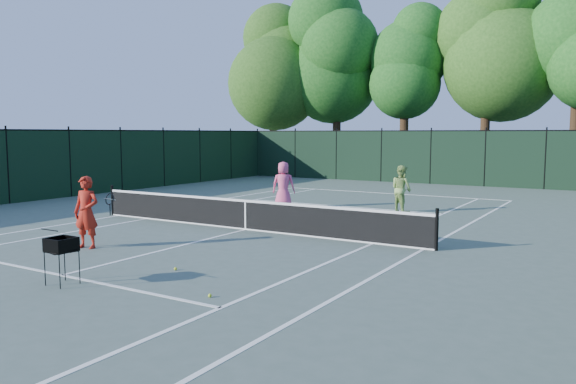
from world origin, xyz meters
The scene contains 22 objects.
ground centered at (0.00, 0.00, 0.00)m, with size 90.00×90.00×0.00m, color #4A5A50.
sideline_doubles_left centered at (-5.49, 0.00, 0.00)m, with size 0.10×23.77×0.01m, color white.
sideline_doubles_right centered at (5.49, 0.00, 0.00)m, with size 0.10×23.77×0.01m, color white.
sideline_singles_left centered at (-4.12, 0.00, 0.00)m, with size 0.10×23.77×0.01m, color white.
sideline_singles_right centered at (4.12, 0.00, 0.00)m, with size 0.10×23.77×0.01m, color white.
baseline_far centered at (0.00, 11.88, 0.00)m, with size 10.97×0.10×0.01m, color white.
service_line_near centered at (0.00, -6.40, 0.00)m, with size 8.23×0.10×0.01m, color white.
service_line_far centered at (0.00, 6.40, 0.00)m, with size 8.23×0.10×0.01m, color white.
center_service_line centered at (0.00, 0.00, 0.00)m, with size 0.10×12.80×0.01m, color white.
tennis_net centered at (0.00, 0.00, 0.48)m, with size 11.69×0.09×1.06m.
fence_far centered at (0.00, 18.00, 1.50)m, with size 24.00×0.05×3.00m, color black.
fence_left centered at (-12.00, 0.00, 1.50)m, with size 0.05×36.00×3.00m, color black.
tree_0 centered at (-13.00, 21.50, 8.16)m, with size 6.40×6.40×13.14m.
tree_1 centered at (-8.00, 22.00, 8.69)m, with size 6.80×6.80×13.98m.
tree_2 centered at (-3.00, 21.80, 7.73)m, with size 6.00×6.00×12.40m.
tree_3 centered at (2.00, 22.30, 9.01)m, with size 7.00×7.00×14.45m.
coach centered at (-1.82, -4.29, 0.91)m, with size 0.87×0.81×1.82m.
player_pink centered at (-1.63, 4.76, 0.90)m, with size 1.03×0.86×1.80m.
player_green centered at (2.64, 6.11, 0.86)m, with size 1.05×0.98×1.72m.
ball_hopper centered at (0.63, -6.84, 0.77)m, with size 0.57×0.57×0.92m.
loose_ball_near_cart centered at (3.57, -6.02, 0.03)m, with size 0.07×0.07×0.07m, color #B2D42B.
loose_ball_midcourt centered at (1.69, -4.87, 0.03)m, with size 0.07×0.07×0.07m, color #BECE2A.
Camera 1 is at (9.81, -13.53, 2.89)m, focal length 35.00 mm.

